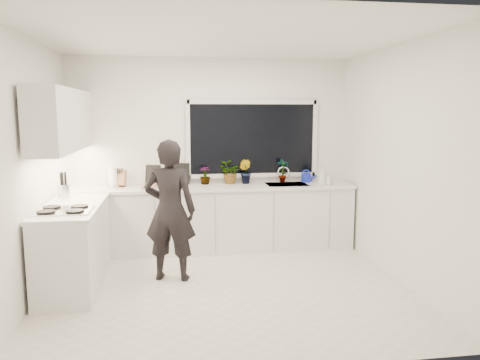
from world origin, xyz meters
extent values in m
cube|color=beige|center=(0.00, 0.00, -0.01)|extent=(4.00, 3.50, 0.02)
cube|color=white|center=(0.00, 1.76, 1.35)|extent=(4.00, 0.02, 2.70)
cube|color=white|center=(-2.01, 0.00, 1.35)|extent=(0.02, 3.50, 2.70)
cube|color=white|center=(2.01, 0.00, 1.35)|extent=(0.02, 3.50, 2.70)
cube|color=white|center=(0.00, 0.00, 2.71)|extent=(4.00, 3.50, 0.02)
cube|color=black|center=(0.60, 1.73, 1.55)|extent=(1.80, 0.02, 1.00)
cube|color=white|center=(0.00, 1.45, 0.44)|extent=(3.92, 0.58, 0.88)
cube|color=white|center=(-1.67, 0.35, 0.44)|extent=(0.58, 1.60, 0.88)
cube|color=silver|center=(0.00, 1.44, 0.90)|extent=(3.94, 0.62, 0.04)
cube|color=silver|center=(-1.67, 0.35, 0.90)|extent=(0.62, 1.60, 0.04)
cube|color=white|center=(-1.79, 0.70, 1.85)|extent=(0.34, 2.10, 0.70)
cube|color=silver|center=(1.05, 1.45, 0.87)|extent=(0.58, 0.42, 0.14)
cylinder|color=silver|center=(1.05, 1.65, 1.03)|extent=(0.03, 0.03, 0.22)
cube|color=black|center=(-1.69, 0.00, 0.94)|extent=(0.56, 0.48, 0.03)
imported|color=black|center=(-0.60, 0.36, 0.82)|extent=(0.67, 0.52, 1.64)
cube|color=#BAB9BE|center=(-0.74, 1.42, 0.94)|extent=(0.51, 0.40, 0.03)
cube|color=#AF3A17|center=(-0.74, 1.42, 0.95)|extent=(0.47, 0.35, 0.01)
cylinder|color=#1325B8|center=(1.38, 1.61, 0.98)|extent=(0.18, 0.18, 0.13)
cylinder|color=white|center=(-1.36, 1.55, 1.05)|extent=(0.12, 0.12, 0.26)
cube|color=olive|center=(-1.27, 1.59, 1.03)|extent=(0.15, 0.13, 0.22)
cylinder|color=silver|center=(-1.85, 0.80, 1.00)|extent=(0.16, 0.16, 0.16)
cube|color=black|center=(-0.83, 1.69, 1.06)|extent=(0.21, 0.10, 0.28)
cube|color=black|center=(-0.44, 1.69, 1.07)|extent=(0.25, 0.06, 0.30)
imported|color=#26662D|center=(-0.10, 1.61, 1.05)|extent=(0.16, 0.16, 0.26)
imported|color=#26662D|center=(0.24, 1.61, 1.08)|extent=(0.33, 0.30, 0.33)
imported|color=#26662D|center=(0.47, 1.61, 1.09)|extent=(0.22, 0.24, 0.34)
imported|color=#26662D|center=(1.03, 1.61, 1.09)|extent=(0.22, 0.21, 0.34)
imported|color=#D8BF66|center=(1.53, 1.30, 1.06)|extent=(0.15, 0.15, 0.28)
imported|color=#D8BF66|center=(1.61, 1.30, 1.02)|extent=(0.13, 0.13, 0.20)
camera|label=1|loc=(-0.57, -4.96, 1.95)|focal=35.00mm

